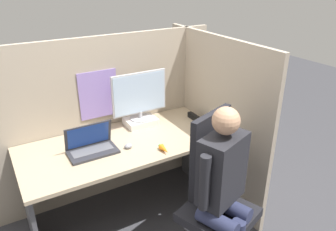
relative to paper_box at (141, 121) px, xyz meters
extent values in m
cube|color=tan|center=(-0.27, 0.18, 0.01)|extent=(2.19, 0.04, 1.54)
cube|color=#937AC6|center=(-0.33, 0.15, 0.28)|extent=(0.35, 0.01, 0.43)
cube|color=tan|center=(0.60, -0.32, 0.01)|extent=(0.04, 1.44, 1.54)
cube|color=tan|center=(-0.27, -0.24, -0.04)|extent=(1.69, 0.78, 0.03)
cube|color=#4C4C51|center=(-1.08, -0.24, -0.41)|extent=(0.03, 0.66, 0.70)
cube|color=#4C4C51|center=(0.54, -0.24, -0.41)|extent=(0.03, 0.66, 0.70)
cube|color=white|center=(0.00, 0.00, 0.00)|extent=(0.28, 0.21, 0.06)
cylinder|color=#B2B2B7|center=(0.00, 0.00, 0.04)|extent=(0.20, 0.20, 0.01)
cylinder|color=#B2B2B7|center=(0.00, 0.00, 0.07)|extent=(0.04, 0.04, 0.06)
cube|color=#B2B2B7|center=(0.00, 0.00, 0.28)|extent=(0.52, 0.02, 0.38)
cube|color=silver|center=(0.00, -0.01, 0.28)|extent=(0.49, 0.00, 0.35)
cube|color=#2D2D33|center=(-0.55, -0.28, -0.02)|extent=(0.37, 0.21, 0.02)
cube|color=#5B5B60|center=(-0.55, -0.26, -0.01)|extent=(0.32, 0.12, 0.00)
cube|color=#2D2D33|center=(-0.55, -0.20, 0.09)|extent=(0.37, 0.06, 0.21)
cube|color=#1E3D93|center=(-0.55, -0.20, 0.09)|extent=(0.33, 0.05, 0.18)
ellipsoid|color=gray|center=(-0.28, -0.34, -0.01)|extent=(0.06, 0.05, 0.04)
cube|color=black|center=(0.48, -0.16, 0.00)|extent=(0.04, 0.16, 0.05)
cone|color=orange|center=(-0.06, -0.55, -0.01)|extent=(0.05, 0.10, 0.05)
cylinder|color=green|center=(-0.06, -0.48, -0.01)|extent=(0.03, 0.02, 0.03)
cube|color=black|center=(0.07, -1.08, -0.31)|extent=(0.59, 0.59, 0.07)
cube|color=black|center=(0.16, -0.83, 0.05)|extent=(0.43, 0.19, 0.65)
cylinder|color=#282D4C|center=(-0.05, -1.20, -0.22)|extent=(0.20, 0.30, 0.11)
cylinder|color=#282D4C|center=(0.12, -1.15, -0.22)|extent=(0.20, 0.30, 0.11)
cube|color=#232328|center=(0.07, -1.08, 0.08)|extent=(0.39, 0.30, 0.49)
sphere|color=tan|center=(0.07, -1.08, 0.43)|extent=(0.18, 0.18, 0.18)
cylinder|color=#232328|center=(-0.12, -1.15, 0.08)|extent=(0.07, 0.07, 0.39)
cylinder|color=#232328|center=(0.27, -1.01, 0.08)|extent=(0.07, 0.07, 0.39)
camera|label=1|loc=(-1.17, -2.47, 1.29)|focal=35.00mm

